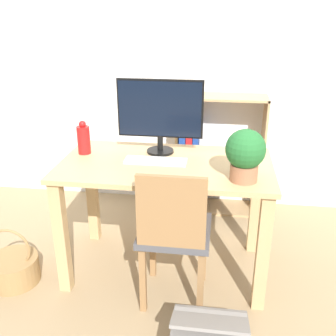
{
  "coord_description": "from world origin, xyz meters",
  "views": [
    {
      "loc": [
        0.31,
        -2.17,
        1.64
      ],
      "look_at": [
        0.0,
        0.1,
        0.69
      ],
      "focal_mm": 42.0,
      "sensor_mm": 36.0,
      "label": 1
    }
  ],
  "objects_px": {
    "monitor": "(160,111)",
    "keyboard": "(156,161)",
    "vase": "(84,139)",
    "chair": "(174,231)",
    "bookshelf": "(203,160)",
    "basket": "(14,268)",
    "potted_plant": "(245,153)"
  },
  "relations": [
    {
      "from": "monitor",
      "to": "keyboard",
      "type": "distance_m",
      "value": 0.32
    },
    {
      "from": "keyboard",
      "to": "vase",
      "type": "xyz_separation_m",
      "value": [
        -0.48,
        0.1,
        0.09
      ]
    },
    {
      "from": "monitor",
      "to": "chair",
      "type": "height_order",
      "value": "monitor"
    },
    {
      "from": "monitor",
      "to": "bookshelf",
      "type": "height_order",
      "value": "monitor"
    },
    {
      "from": "monitor",
      "to": "basket",
      "type": "height_order",
      "value": "monitor"
    },
    {
      "from": "vase",
      "to": "bookshelf",
      "type": "bearing_deg",
      "value": 47.75
    },
    {
      "from": "bookshelf",
      "to": "basket",
      "type": "relative_size",
      "value": 2.58
    },
    {
      "from": "potted_plant",
      "to": "vase",
      "type": "bearing_deg",
      "value": 163.77
    },
    {
      "from": "chair",
      "to": "bookshelf",
      "type": "height_order",
      "value": "bookshelf"
    },
    {
      "from": "keyboard",
      "to": "basket",
      "type": "relative_size",
      "value": 0.98
    },
    {
      "from": "vase",
      "to": "basket",
      "type": "height_order",
      "value": "vase"
    },
    {
      "from": "potted_plant",
      "to": "basket",
      "type": "height_order",
      "value": "potted_plant"
    },
    {
      "from": "monitor",
      "to": "vase",
      "type": "bearing_deg",
      "value": -169.93
    },
    {
      "from": "keyboard",
      "to": "vase",
      "type": "bearing_deg",
      "value": 168.67
    },
    {
      "from": "keyboard",
      "to": "bookshelf",
      "type": "relative_size",
      "value": 0.38
    },
    {
      "from": "monitor",
      "to": "basket",
      "type": "xyz_separation_m",
      "value": [
        -0.88,
        -0.45,
        -0.94
      ]
    },
    {
      "from": "monitor",
      "to": "vase",
      "type": "xyz_separation_m",
      "value": [
        -0.48,
        -0.08,
        -0.17
      ]
    },
    {
      "from": "potted_plant",
      "to": "bookshelf",
      "type": "height_order",
      "value": "potted_plant"
    },
    {
      "from": "vase",
      "to": "potted_plant",
      "type": "distance_m",
      "value": 1.03
    },
    {
      "from": "monitor",
      "to": "potted_plant",
      "type": "distance_m",
      "value": 0.64
    },
    {
      "from": "vase",
      "to": "bookshelf",
      "type": "height_order",
      "value": "bookshelf"
    },
    {
      "from": "chair",
      "to": "bookshelf",
      "type": "bearing_deg",
      "value": 85.42
    },
    {
      "from": "potted_plant",
      "to": "basket",
      "type": "bearing_deg",
      "value": -176.92
    },
    {
      "from": "keyboard",
      "to": "chair",
      "type": "relative_size",
      "value": 0.43
    },
    {
      "from": "keyboard",
      "to": "potted_plant",
      "type": "height_order",
      "value": "potted_plant"
    },
    {
      "from": "vase",
      "to": "potted_plant",
      "type": "xyz_separation_m",
      "value": [
        0.99,
        -0.29,
        0.06
      ]
    },
    {
      "from": "keyboard",
      "to": "vase",
      "type": "relative_size",
      "value": 1.75
    },
    {
      "from": "potted_plant",
      "to": "bookshelf",
      "type": "distance_m",
      "value": 1.22
    },
    {
      "from": "keyboard",
      "to": "bookshelf",
      "type": "xyz_separation_m",
      "value": [
        0.25,
        0.9,
        -0.33
      ]
    },
    {
      "from": "monitor",
      "to": "bookshelf",
      "type": "relative_size",
      "value": 0.55
    },
    {
      "from": "potted_plant",
      "to": "keyboard",
      "type": "bearing_deg",
      "value": 159.43
    },
    {
      "from": "vase",
      "to": "chair",
      "type": "distance_m",
      "value": 0.84
    }
  ]
}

